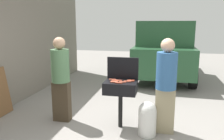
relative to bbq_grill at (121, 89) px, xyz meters
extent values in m
plane|color=gray|center=(0.01, -0.13, -0.75)|extent=(24.00, 24.00, 0.00)
cube|color=slate|center=(-2.87, 0.87, 0.82)|extent=(0.24, 8.00, 3.16)
cylinder|color=black|center=(0.00, 0.00, -0.42)|extent=(0.08, 0.08, 0.67)
cube|color=black|center=(0.00, 0.00, 0.03)|extent=(0.60, 0.44, 0.22)
cube|color=black|center=(0.00, 0.22, 0.35)|extent=(0.60, 0.05, 0.42)
cylinder|color=#C6593D|center=(-0.11, -0.10, 0.15)|extent=(0.13, 0.04, 0.03)
cylinder|color=#B74C33|center=(-0.04, 0.02, 0.15)|extent=(0.13, 0.04, 0.03)
cylinder|color=#AD4228|center=(0.18, 0.09, 0.15)|extent=(0.13, 0.04, 0.03)
cylinder|color=#B74C33|center=(-0.01, -0.15, 0.15)|extent=(0.13, 0.03, 0.03)
cylinder|color=#C6593D|center=(0.05, -0.08, 0.15)|extent=(0.13, 0.03, 0.03)
cylinder|color=#B74C33|center=(0.13, -0.01, 0.15)|extent=(0.13, 0.04, 0.03)
cylinder|color=#C6593D|center=(-0.10, -0.07, 0.15)|extent=(0.13, 0.03, 0.03)
cylinder|color=#C6593D|center=(-0.17, 0.07, 0.15)|extent=(0.13, 0.03, 0.03)
cylinder|color=#AD4228|center=(-0.10, -0.01, 0.15)|extent=(0.13, 0.03, 0.03)
cylinder|color=#AD4228|center=(0.18, 0.04, 0.15)|extent=(0.13, 0.03, 0.03)
cylinder|color=silver|center=(0.52, -0.22, -0.52)|extent=(0.32, 0.32, 0.46)
sphere|color=silver|center=(0.52, -0.22, -0.29)|extent=(0.31, 0.31, 0.31)
cube|color=#3F3323|center=(-1.21, 0.04, -0.35)|extent=(0.34, 0.19, 0.81)
cylinder|color=#4C724C|center=(-1.21, 0.04, 0.38)|extent=(0.36, 0.36, 0.64)
sphere|color=tan|center=(-1.21, 0.04, 0.82)|extent=(0.24, 0.24, 0.24)
cube|color=gray|center=(0.82, -0.03, -0.34)|extent=(0.34, 0.19, 0.82)
cylinder|color=#2D598C|center=(0.82, -0.03, 0.39)|extent=(0.36, 0.36, 0.65)
sphere|color=tan|center=(0.82, -0.03, 0.83)|extent=(0.24, 0.24, 0.24)
cube|color=#234C2D|center=(0.77, 4.65, 0.02)|extent=(1.93, 4.41, 0.90)
cube|color=#234C2D|center=(0.77, 4.45, 0.87)|extent=(1.78, 2.61, 0.80)
cylinder|color=black|center=(1.66, 3.10, -0.43)|extent=(0.22, 0.64, 0.64)
cylinder|color=black|center=(-0.14, 3.11, -0.43)|extent=(0.22, 0.64, 0.64)
cylinder|color=black|center=(1.68, 6.18, -0.43)|extent=(0.22, 0.64, 0.64)
cylinder|color=black|center=(-0.12, 6.19, -0.43)|extent=(0.22, 0.64, 0.64)
camera|label=1|loc=(0.74, -4.04, 1.20)|focal=36.78mm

